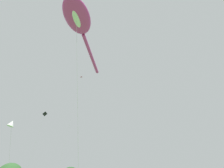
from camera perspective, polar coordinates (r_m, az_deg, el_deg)
big_show_kite at (r=20.26m, az=-11.31°, el=20.38°), size 10.61×8.40×18.38m
small_kite_stunt_black at (r=21.99m, az=-30.85°, el=-11.42°), size 3.49×3.07×8.69m
small_kite_streamer_purple at (r=39.33m, az=-11.01°, el=-0.40°), size 1.59×2.75×25.34m
small_kite_triangle_green at (r=27.99m, az=-22.51°, el=-11.75°), size 0.75×2.04×12.52m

